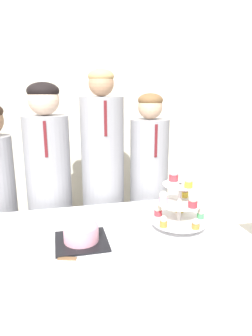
{
  "coord_description": "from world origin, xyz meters",
  "views": [
    {
      "loc": [
        -0.17,
        -1.06,
        1.48
      ],
      "look_at": [
        0.17,
        0.39,
        1.09
      ],
      "focal_mm": 32.0,
      "sensor_mm": 36.0,
      "label": 1
    }
  ],
  "objects_px": {
    "student_1": "(50,202)",
    "student_2": "(103,194)",
    "round_cake": "(81,232)",
    "cupcake_stand": "(179,204)",
    "cake_knife": "(78,259)",
    "student_3": "(148,199)"
  },
  "relations": [
    {
      "from": "round_cake",
      "to": "student_2",
      "type": "distance_m",
      "value": 0.72
    },
    {
      "from": "round_cake",
      "to": "student_3",
      "type": "distance_m",
      "value": 0.89
    },
    {
      "from": "student_1",
      "to": "student_3",
      "type": "relative_size",
      "value": 1.05
    },
    {
      "from": "round_cake",
      "to": "cake_knife",
      "type": "distance_m",
      "value": 0.16
    },
    {
      "from": "student_1",
      "to": "round_cake",
      "type": "bearing_deg",
      "value": -77.53
    },
    {
      "from": "student_1",
      "to": "student_3",
      "type": "distance_m",
      "value": 0.71
    },
    {
      "from": "student_2",
      "to": "round_cake",
      "type": "bearing_deg",
      "value": -107.43
    },
    {
      "from": "round_cake",
      "to": "student_1",
      "type": "height_order",
      "value": "student_1"
    },
    {
      "from": "cake_knife",
      "to": "student_1",
      "type": "xyz_separation_m",
      "value": [
        -0.13,
        0.84,
        -0.04
      ]
    },
    {
      "from": "cake_knife",
      "to": "student_2",
      "type": "bearing_deg",
      "value": 90.05
    },
    {
      "from": "cake_knife",
      "to": "student_2",
      "type": "relative_size",
      "value": 0.16
    },
    {
      "from": "cupcake_stand",
      "to": "student_3",
      "type": "xyz_separation_m",
      "value": [
        0.05,
        0.65,
        -0.22
      ]
    },
    {
      "from": "round_cake",
      "to": "student_2",
      "type": "bearing_deg",
      "value": 72.57
    },
    {
      "from": "round_cake",
      "to": "student_1",
      "type": "distance_m",
      "value": 0.71
    },
    {
      "from": "round_cake",
      "to": "cupcake_stand",
      "type": "height_order",
      "value": "cupcake_stand"
    },
    {
      "from": "cupcake_stand",
      "to": "student_3",
      "type": "height_order",
      "value": "student_3"
    },
    {
      "from": "student_2",
      "to": "student_3",
      "type": "height_order",
      "value": "student_2"
    },
    {
      "from": "student_1",
      "to": "student_2",
      "type": "relative_size",
      "value": 0.95
    },
    {
      "from": "cupcake_stand",
      "to": "student_1",
      "type": "xyz_separation_m",
      "value": [
        -0.66,
        0.65,
        -0.18
      ]
    },
    {
      "from": "student_1",
      "to": "student_2",
      "type": "height_order",
      "value": "student_2"
    },
    {
      "from": "round_cake",
      "to": "cupcake_stand",
      "type": "distance_m",
      "value": 0.51
    },
    {
      "from": "student_1",
      "to": "cake_knife",
      "type": "bearing_deg",
      "value": -81.48
    }
  ]
}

